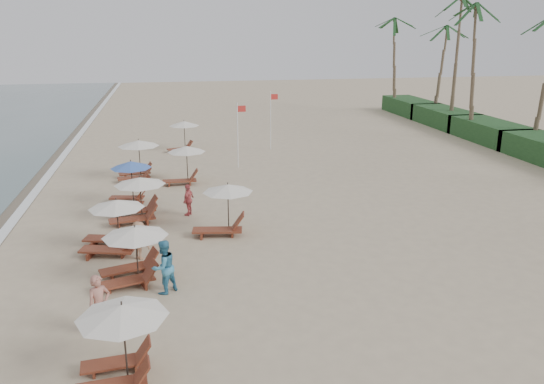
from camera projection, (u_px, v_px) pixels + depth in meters
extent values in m
plane|color=tan|center=(282.00, 283.00, 19.50)|extent=(160.00, 160.00, 0.00)
cube|color=white|center=(19.00, 213.00, 26.84)|extent=(0.50, 140.00, 0.02)
cube|color=#193D1C|center=(490.00, 131.00, 44.00)|extent=(3.20, 8.00, 1.60)
cube|color=#193D1C|center=(445.00, 117.00, 51.05)|extent=(3.20, 8.00, 1.60)
cube|color=#193D1C|center=(410.00, 107.00, 58.10)|extent=(3.20, 8.00, 1.60)
cylinder|color=brown|center=(539.00, 85.00, 39.22)|extent=(0.36, 0.36, 9.80)
cylinder|color=brown|center=(478.00, 74.00, 43.66)|extent=(0.36, 0.36, 10.60)
cylinder|color=brown|center=(456.00, 65.00, 48.60)|extent=(0.36, 0.36, 11.40)
cylinder|color=brown|center=(436.00, 74.00, 54.00)|extent=(0.36, 0.36, 9.00)
cylinder|color=brown|center=(398.00, 67.00, 58.44)|extent=(0.36, 0.36, 9.80)
cylinder|color=black|center=(125.00, 344.00, 13.78)|extent=(0.05, 0.05, 2.11)
cone|color=silver|center=(122.00, 311.00, 13.51)|extent=(2.33, 2.33, 0.35)
cylinder|color=black|center=(137.00, 255.00, 19.39)|extent=(0.05, 0.05, 1.99)
cone|color=silver|center=(135.00, 232.00, 19.13)|extent=(2.34, 2.34, 0.35)
cylinder|color=black|center=(118.00, 226.00, 22.12)|extent=(0.05, 0.05, 2.09)
cone|color=silver|center=(116.00, 204.00, 21.84)|extent=(2.25, 2.25, 0.35)
cylinder|color=black|center=(141.00, 200.00, 25.65)|extent=(0.05, 0.05, 2.03)
cone|color=silver|center=(140.00, 181.00, 25.39)|extent=(2.40, 2.40, 0.35)
cylinder|color=black|center=(132.00, 184.00, 27.95)|extent=(0.05, 0.05, 2.22)
cone|color=#3C62B3|center=(131.00, 165.00, 27.66)|extent=(2.09, 2.09, 0.35)
cylinder|color=black|center=(140.00, 160.00, 32.70)|extent=(0.05, 0.05, 2.32)
cone|color=silver|center=(139.00, 143.00, 32.40)|extent=(2.46, 2.46, 0.35)
cylinder|color=black|center=(228.00, 209.00, 24.10)|extent=(0.05, 0.05, 2.15)
cone|color=silver|center=(228.00, 188.00, 23.82)|extent=(2.24, 2.24, 0.35)
cylinder|color=black|center=(187.00, 165.00, 31.90)|extent=(0.05, 0.05, 2.15)
cone|color=silver|center=(186.00, 149.00, 31.62)|extent=(2.24, 2.24, 0.35)
cylinder|color=black|center=(185.00, 136.00, 40.51)|extent=(0.05, 0.05, 2.15)
cone|color=silver|center=(184.00, 123.00, 40.23)|extent=(2.24, 2.24, 0.35)
imported|color=#AC6D5D|center=(99.00, 305.00, 15.99)|extent=(0.82, 0.74, 1.88)
imported|color=teal|center=(164.00, 267.00, 18.53)|extent=(1.18, 1.14, 1.91)
imported|color=#9B6D4F|center=(139.00, 240.00, 21.33)|extent=(1.13, 1.10, 1.55)
imported|color=#BF4C4F|center=(189.00, 200.00, 26.39)|extent=(0.80, 0.99, 1.57)
cylinder|color=silver|center=(238.00, 136.00, 35.20)|extent=(0.08, 0.08, 4.26)
cube|color=red|center=(241.00, 109.00, 34.76)|extent=(0.55, 0.02, 0.40)
cylinder|color=silver|center=(270.00, 121.00, 40.50)|extent=(0.08, 0.08, 4.37)
cube|color=red|center=(274.00, 97.00, 40.04)|extent=(0.55, 0.02, 0.40)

